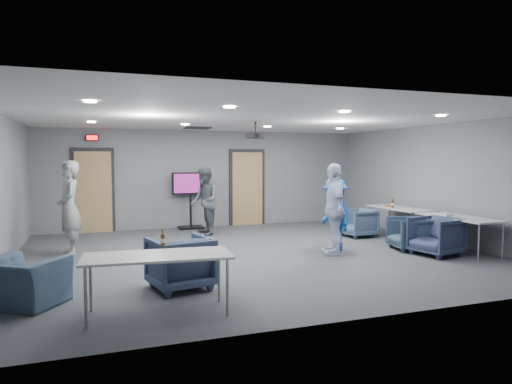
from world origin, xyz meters
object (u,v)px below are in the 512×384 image
object	(u,v)px
person_b	(204,201)
person_d	(335,214)
chair_front_b	(22,282)
bottle_front	(163,240)
chair_front_a	(180,263)
table_right_b	(459,219)
table_right_a	(400,209)
person_c	(334,209)
projector	(256,135)
tv_stand	(191,197)
chair_right_b	(410,233)
chair_right_a	(358,223)
bottle_right	(393,204)
chair_right_c	(436,236)
table_front_left	(158,258)

from	to	relation	value
person_b	person_d	bearing A→B (deg)	36.89
person_b	chair_front_b	xyz separation A→B (m)	(-3.49, -4.70, -0.54)
chair_front_b	bottle_front	distance (m)	1.86
chair_front_a	table_right_b	xyz separation A→B (m)	(5.82, 0.74, 0.30)
table_right_a	person_c	bearing A→B (deg)	116.21
table_right_b	projector	xyz separation A→B (m)	(-3.72, 1.88, 1.72)
table_right_a	projector	bearing A→B (deg)	90.31
tv_stand	chair_right_b	bearing A→B (deg)	-49.97
person_d	projector	bearing A→B (deg)	-119.61
chair_right_a	bottle_right	distance (m)	0.94
chair_right_a	chair_right_c	size ratio (longest dim) A/B	0.89
table_front_left	table_right_b	bearing A→B (deg)	20.27
tv_stand	bottle_front	bearing A→B (deg)	-104.63
chair_front_a	table_right_a	xyz separation A→B (m)	(5.82, 2.64, 0.30)
chair_right_a	tv_stand	xyz separation A→B (m)	(-3.60, 2.68, 0.54)
person_b	chair_right_a	xyz separation A→B (m)	(3.48, -1.52, -0.51)
person_c	chair_right_b	bearing A→B (deg)	102.90
chair_front_a	chair_front_b	world-z (taller)	chair_front_a
chair_right_a	person_b	bearing A→B (deg)	-118.05
chair_right_c	chair_front_b	xyz separation A→B (m)	(-7.23, -0.76, -0.07)
person_b	bottle_front	bearing A→B (deg)	-19.11
chair_front_a	table_front_left	xyz separation A→B (m)	(-0.45, -1.00, 0.30)
chair_right_c	table_right_b	world-z (taller)	chair_right_c
chair_right_b	projector	world-z (taller)	projector
person_c	person_d	xyz separation A→B (m)	(0.23, 0.36, -0.16)
person_b	tv_stand	xyz separation A→B (m)	(-0.12, 1.16, 0.02)
person_b	bottle_right	xyz separation A→B (m)	(4.19, -1.93, -0.03)
chair_front_b	tv_stand	bearing A→B (deg)	-85.66
chair_front_b	bottle_front	world-z (taller)	bottle_front
chair_right_c	bottle_right	distance (m)	2.11
person_b	projector	bearing A→B (deg)	18.49
chair_right_c	table_right_a	distance (m)	2.12
person_d	chair_right_a	xyz separation A→B (m)	(1.36, 1.29, -0.41)
person_c	chair_right_a	bearing A→B (deg)	152.93
person_c	person_d	size ratio (longest dim) A/B	1.21
person_d	tv_stand	xyz separation A→B (m)	(-2.24, 3.97, 0.12)
bottle_right	tv_stand	distance (m)	5.30
bottle_right	chair_front_a	bearing A→B (deg)	-154.69
bottle_right	bottle_front	bearing A→B (deg)	-152.06
bottle_front	tv_stand	world-z (taller)	tv_stand
chair_right_b	bottle_right	world-z (taller)	bottle_right
person_b	bottle_front	size ratio (longest dim) A/B	7.39
chair_right_c	table_right_a	bearing A→B (deg)	151.27
table_right_b	bottle_front	world-z (taller)	bottle_front
chair_right_c	table_right_b	bearing A→B (deg)	87.96
bottle_front	bottle_right	bearing A→B (deg)	27.94
table_right_b	person_b	bearing A→B (deg)	48.75
person_b	table_front_left	xyz separation A→B (m)	(-1.88, -5.59, -0.17)
projector	bottle_right	bearing A→B (deg)	-13.13
table_right_a	projector	world-z (taller)	projector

